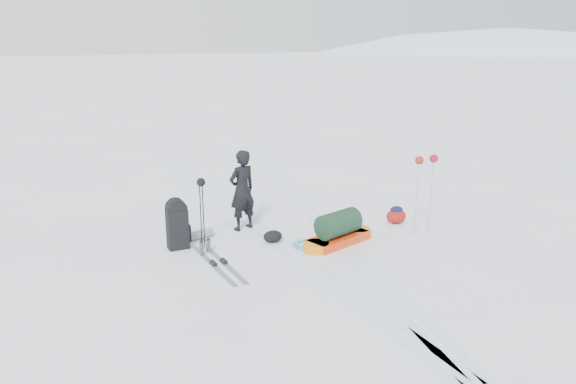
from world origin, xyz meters
name	(u,v)px	position (x,y,z in m)	size (l,w,h in m)	color
ground	(278,243)	(0.00, 0.00, 0.00)	(200.00, 200.00, 0.00)	white
snow_hill_backdrop	(400,367)	(62.69, 84.02, -69.02)	(359.50, 192.00, 162.45)	white
ski_tracks	(290,224)	(0.61, 0.88, 0.00)	(3.38, 17.97, 0.01)	silver
skier	(242,190)	(-0.36, 0.97, 0.80)	(0.58, 0.38, 1.59)	black
pulk_sled	(338,231)	(1.01, -0.45, 0.23)	(1.66, 0.98, 0.61)	red
expedition_rucksack	(180,225)	(-1.70, 0.49, 0.43)	(0.94, 0.62, 0.93)	black
ski_poles_black	(201,190)	(-1.30, 0.43, 1.03)	(0.16, 0.17, 1.26)	black
ski_poles_silver	(426,169)	(2.72, -0.64, 1.30)	(0.50, 0.18, 1.56)	silver
touring_skis_grey	(218,264)	(-1.30, -0.56, 0.02)	(0.46, 1.89, 0.07)	gray
touring_skis_white	(351,228)	(1.63, 0.17, 0.01)	(1.07, 1.74, 0.07)	silver
rope_coil	(307,244)	(0.43, -0.35, 0.03)	(0.64, 0.64, 0.07)	#558ACF
small_daypack	(396,215)	(2.63, 0.11, 0.17)	(0.52, 0.49, 0.36)	maroon
thermos_pair	(205,247)	(-1.38, -0.01, 0.13)	(0.24, 0.21, 0.28)	#53565A
stuff_sack	(273,236)	(-0.08, 0.07, 0.11)	(0.44, 0.39, 0.22)	black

